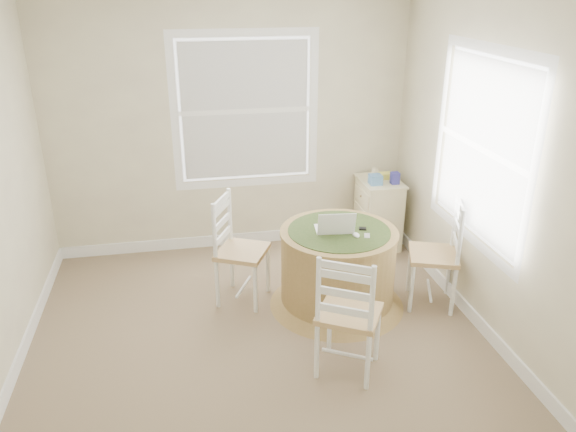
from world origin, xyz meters
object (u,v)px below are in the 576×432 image
object	(u,v)px
laptop	(334,228)
round_table	(338,265)
chair_right	(433,254)
corner_chest	(378,212)
chair_left	(242,251)
chair_near	(349,313)

from	to	relation	value
laptop	round_table	bearing A→B (deg)	-168.10
round_table	laptop	world-z (taller)	laptop
chair_right	laptop	bearing A→B (deg)	-78.85
chair_right	corner_chest	size ratio (longest dim) A/B	1.31
chair_left	corner_chest	bearing A→B (deg)	-35.08
chair_left	chair_right	bearing A→B (deg)	-77.32
chair_near	laptop	xyz separation A→B (m)	(0.12, 0.87, 0.26)
corner_chest	chair_near	bearing A→B (deg)	-115.09
chair_left	chair_near	distance (m)	1.28
chair_left	laptop	world-z (taller)	chair_left
round_table	chair_right	size ratio (longest dim) A/B	1.24
chair_left	chair_right	distance (m)	1.65
chair_right	corner_chest	xyz separation A→B (m)	(-0.06, 1.23, -0.11)
chair_near	corner_chest	bearing A→B (deg)	-84.82
chair_left	laptop	distance (m)	0.83
chair_left	corner_chest	world-z (taller)	chair_left
chair_left	chair_right	xyz separation A→B (m)	(1.60, -0.38, 0.00)
laptop	corner_chest	bearing A→B (deg)	-119.54
chair_left	round_table	bearing A→B (deg)	-81.12
corner_chest	round_table	bearing A→B (deg)	-124.56
round_table	corner_chest	distance (m)	1.33
laptop	corner_chest	xyz separation A→B (m)	(0.80, 1.10, -0.37)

